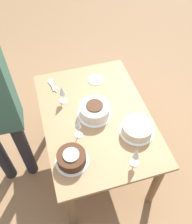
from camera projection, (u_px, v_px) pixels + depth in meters
The scene contains 10 objects.
ground_plane at pixel (96, 159), 2.71m from camera, with size 12.00×12.00×0.00m, color #8E6B47.
dining_table at pixel (96, 125), 2.21m from camera, with size 1.27×0.90×0.77m.
cake_center_white at pixel (95, 110), 2.08m from camera, with size 0.30×0.30×0.12m.
cake_front_chocolate at pixel (72, 158), 1.81m from camera, with size 0.25×0.25×0.10m.
cake_back_decorated at pixel (137, 128), 1.98m from camera, with size 0.29×0.29×0.09m.
wine_glass_near at pixel (78, 124), 1.87m from camera, with size 0.06×0.06×0.22m.
wine_glass_far at pixel (136, 154), 1.73m from camera, with size 0.07×0.07×0.20m.
wine_glass_extra at pixel (62, 91), 2.12m from camera, with size 0.07×0.07×0.19m.
dessert_plate_left at pixel (96, 80), 2.39m from camera, with size 0.15×0.15×0.01m.
fork_pile at pixel (52, 85), 2.33m from camera, with size 0.19×0.10×0.01m.
Camera 1 is at (1.25, -0.36, 2.43)m, focal length 40.00 mm.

